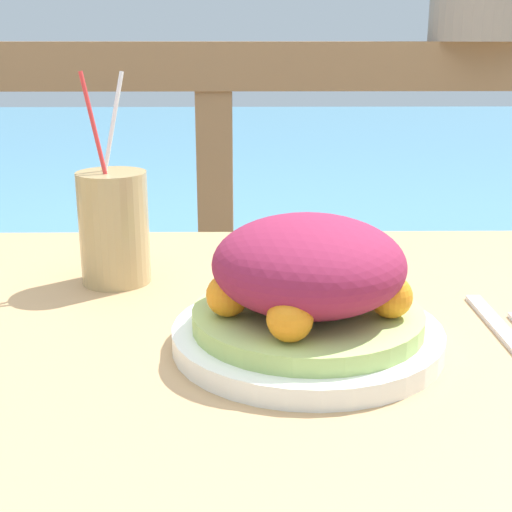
% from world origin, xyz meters
% --- Properties ---
extents(patio_table, '(1.15, 0.79, 0.78)m').
position_xyz_m(patio_table, '(0.00, 0.00, 0.67)').
color(patio_table, tan).
rests_on(patio_table, ground_plane).
extents(railing_fence, '(2.80, 0.08, 1.05)m').
position_xyz_m(railing_fence, '(0.00, 0.75, 0.73)').
color(railing_fence, brown).
rests_on(railing_fence, ground_plane).
extents(sea_backdrop, '(12.00, 4.00, 0.52)m').
position_xyz_m(sea_backdrop, '(0.00, 3.25, 0.26)').
color(sea_backdrop, teal).
rests_on(sea_backdrop, ground_plane).
extents(salad_plate, '(0.26, 0.26, 0.13)m').
position_xyz_m(salad_plate, '(0.12, -0.03, 0.83)').
color(salad_plate, white).
rests_on(salad_plate, patio_table).
extents(drink_glass, '(0.08, 0.08, 0.25)m').
position_xyz_m(drink_glass, '(-0.10, 0.16, 0.85)').
color(drink_glass, tan).
rests_on(drink_glass, patio_table).
extents(fork, '(0.02, 0.18, 0.00)m').
position_xyz_m(fork, '(0.32, 0.01, 0.78)').
color(fork, silver).
rests_on(fork, patio_table).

